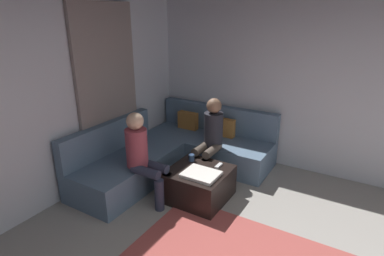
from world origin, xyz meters
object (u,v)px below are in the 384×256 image
sectional_couch (176,152)px  person_on_couch_side (143,155)px  ottoman (199,184)px  coffee_mug (191,158)px  game_remote (219,166)px  person_on_couch_back (210,136)px

sectional_couch → person_on_couch_side: 1.04m
sectional_couch → ottoman: sectional_couch is taller
coffee_mug → sectional_couch: bearing=143.9°
game_remote → sectional_couch: bearing=159.7°
person_on_couch_side → person_on_couch_back: bearing=156.8°
person_on_couch_back → game_remote: bearing=130.6°
ottoman → person_on_couch_back: person_on_couch_back is taller
ottoman → person_on_couch_side: (-0.59, -0.40, 0.45)m
ottoman → person_on_couch_side: 0.84m
person_on_couch_back → person_on_couch_side: same height
game_remote → person_on_couch_back: person_on_couch_back is taller
person_on_couch_back → coffee_mug: bearing=82.0°
person_on_couch_back → person_on_couch_side: bearing=66.8°
person_on_couch_side → coffee_mug: bearing=147.1°
sectional_couch → person_on_couch_side: person_on_couch_side is taller
coffee_mug → ottoman: bearing=-39.3°
coffee_mug → person_on_couch_side: 0.71m
sectional_couch → coffee_mug: sectional_couch is taller
ottoman → coffee_mug: (-0.22, 0.18, 0.26)m
sectional_couch → game_remote: 0.99m
ottoman → person_on_couch_back: size_ratio=0.63×
sectional_couch → game_remote: sectional_couch is taller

